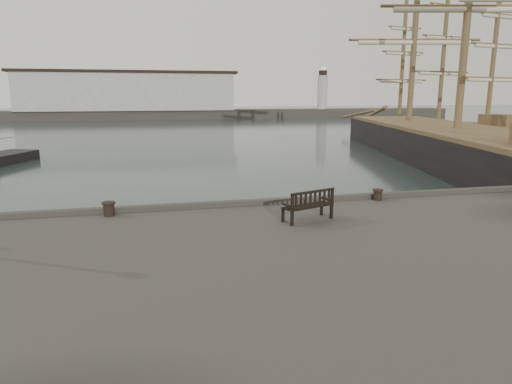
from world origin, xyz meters
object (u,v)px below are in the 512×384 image
bench (308,211)px  tall_ship_main (455,153)px  bollard_left (109,209)px  bollard_right (378,195)px  tall_ship_far (437,135)px

bench → tall_ship_main: tall_ship_main is taller
bollard_left → bollard_right: size_ratio=1.11×
bollard_right → tall_ship_main: size_ratio=0.01×
bollard_left → tall_ship_far: size_ratio=0.02×
bench → tall_ship_far: 45.63m
tall_ship_main → tall_ship_far: (9.41, 16.12, -0.09)m
bench → bollard_left: 6.45m
bollard_left → tall_ship_far: (35.01, 33.28, -1.09)m
bollard_left → tall_ship_main: (25.59, 17.15, -1.00)m
bench → tall_ship_main: bearing=25.4°
bollard_right → tall_ship_far: size_ratio=0.02×
bollard_right → bollard_left: bearing=-179.7°
bollard_left → bollard_right: bearing=0.3°
tall_ship_main → bollard_right: bearing=-120.0°
tall_ship_main → tall_ship_far: bearing=72.8°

